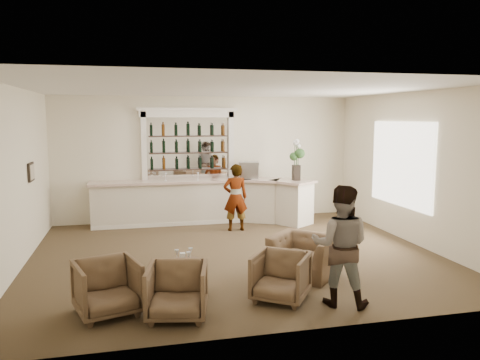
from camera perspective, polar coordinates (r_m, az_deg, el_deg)
name	(u,v)px	position (r m, az deg, el deg)	size (l,w,h in m)	color
ground	(235,255)	(9.54, -0.60, -9.09)	(8.00, 8.00, 0.00)	brown
room_shell	(235,137)	(9.88, -0.60, 5.27)	(8.04, 7.02, 3.32)	beige
bar_counter	(204,201)	(12.25, -4.42, -2.61)	(5.72, 1.80, 1.14)	white
back_bar_alcove	(188,145)	(12.44, -6.32, 4.29)	(2.64, 0.25, 3.00)	white
cocktail_table	(185,278)	(7.52, -6.70, -11.81)	(0.69, 0.69, 0.50)	#4E2E21
sommelier	(235,197)	(11.37, -0.56, -2.14)	(0.60, 0.39, 1.64)	gray
guest	(341,245)	(7.05, 12.16, -7.81)	(0.87, 0.67, 1.78)	gray
armchair_left	(107,288)	(6.95, -15.86, -12.51)	(0.83, 0.85, 0.78)	brown
armchair_center	(177,291)	(6.66, -7.67, -13.27)	(0.80, 0.83, 0.75)	brown
armchair_right	(281,277)	(7.22, 4.99, -11.68)	(0.78, 0.80, 0.73)	brown
armchair_far	(304,256)	(8.34, 7.84, -9.13)	(1.08, 0.94, 0.70)	brown
espresso_machine	(249,170)	(12.42, 1.06, 1.22)	(0.50, 0.42, 0.44)	#AFAFB4
flower_vase	(296,157)	(12.07, 6.89, 2.75)	(0.28, 0.28, 1.05)	black
wine_glass_bar_left	(166,177)	(12.10, -9.06, 0.40)	(0.07, 0.07, 0.21)	white
wine_glass_bar_right	(198,176)	(12.10, -5.14, 0.47)	(0.07, 0.07, 0.21)	white
wine_glass_tbl_a	(177,256)	(7.42, -7.70, -9.20)	(0.07, 0.07, 0.21)	white
wine_glass_tbl_b	(191,254)	(7.49, -6.04, -9.01)	(0.07, 0.07, 0.21)	white
wine_glass_tbl_c	(188,259)	(7.29, -6.31, -9.50)	(0.07, 0.07, 0.21)	white
napkin_holder	(183,257)	(7.55, -7.01, -9.25)	(0.08, 0.08, 0.12)	white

